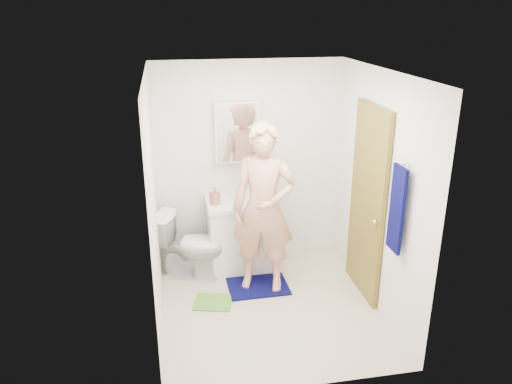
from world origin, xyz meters
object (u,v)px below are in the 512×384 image
(soap_dispenser, at_px, (215,196))
(man, at_px, (264,209))
(vanity_cabinet, at_px, (241,236))
(toothbrush_cup, at_px, (265,192))
(towel, at_px, (397,209))
(medicine_cabinet, at_px, (237,132))
(toilet, at_px, (191,245))

(soap_dispenser, xyz_separation_m, man, (0.47, -0.46, -0.01))
(vanity_cabinet, relative_size, man, 0.43)
(soap_dispenser, relative_size, toothbrush_cup, 1.50)
(towel, xyz_separation_m, toothbrush_cup, (-0.88, 1.57, -0.35))
(towel, bearing_deg, soap_dispenser, 136.28)
(vanity_cabinet, distance_m, medicine_cabinet, 1.22)
(vanity_cabinet, distance_m, toilet, 0.60)
(medicine_cabinet, bearing_deg, toilet, -150.14)
(soap_dispenser, bearing_deg, man, -44.35)
(toilet, relative_size, soap_dispenser, 3.73)
(towel, relative_size, toothbrush_cup, 5.81)
(vanity_cabinet, distance_m, man, 0.77)
(medicine_cabinet, xyz_separation_m, toothbrush_cup, (0.30, -0.14, -0.70))
(toilet, bearing_deg, vanity_cabinet, -61.52)
(vanity_cabinet, xyz_separation_m, towel, (1.18, -1.48, 0.85))
(medicine_cabinet, height_order, soap_dispenser, medicine_cabinet)
(medicine_cabinet, relative_size, toilet, 0.91)
(vanity_cabinet, relative_size, towel, 1.00)
(toilet, bearing_deg, towel, -110.21)
(towel, height_order, man, man)
(towel, bearing_deg, vanity_cabinet, 128.47)
(vanity_cabinet, bearing_deg, toilet, -169.01)
(toothbrush_cup, bearing_deg, vanity_cabinet, -164.89)
(toilet, relative_size, toothbrush_cup, 5.59)
(towel, bearing_deg, toilet, 142.30)
(toilet, bearing_deg, man, -100.97)
(toothbrush_cup, relative_size, man, 0.07)
(vanity_cabinet, height_order, medicine_cabinet, medicine_cabinet)
(vanity_cabinet, height_order, toilet, vanity_cabinet)
(vanity_cabinet, distance_m, towel, 2.08)
(toilet, bearing_deg, soap_dispenser, -63.74)
(vanity_cabinet, relative_size, toilet, 1.04)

